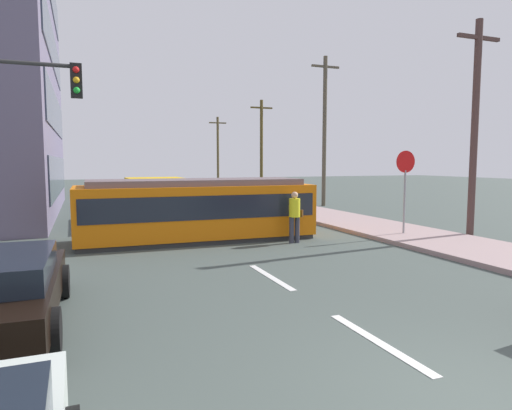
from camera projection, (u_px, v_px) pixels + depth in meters
The scene contains 15 objects.
ground_plane at pixel (220, 247), 14.00m from camera, with size 120.00×120.00×0.00m, color #444E49.
sidewalk_curb_right at pixel (492, 253), 12.73m from camera, with size 3.20×36.00×0.14m, color gray.
lane_stripe_1 at pixel (378, 342), 6.57m from camera, with size 0.16×2.40×0.01m, color silver.
lane_stripe_2 at pixel (271, 277), 10.29m from camera, with size 0.16×2.40×0.01m, color silver.
lane_stripe_3 at pixel (174, 218), 20.97m from camera, with size 0.16×2.40×0.01m, color silver.
lane_stripe_4 at pixel (155, 207), 26.54m from camera, with size 0.16×2.40×0.01m, color silver.
streetcar_tram at pixel (196, 209), 15.17m from camera, with size 7.80×2.65×2.05m.
city_bus at pixel (161, 197), 19.70m from camera, with size 2.63×5.17×1.90m.
pedestrian_crossing at pixel (295, 214), 14.60m from camera, with size 0.51×0.36×1.67m.
stop_sign at pixel (405, 175), 15.61m from camera, with size 0.76×0.07×2.88m.
traffic_light_mast at pixel (23, 122), 10.92m from camera, with size 2.31×0.33×5.20m.
utility_pole_near at pixel (475, 125), 15.36m from camera, with size 1.80×0.24×7.39m.
utility_pole_mid at pixel (325, 129), 26.65m from camera, with size 1.80×0.24×8.80m.
utility_pole_far at pixel (261, 146), 35.25m from camera, with size 1.80×0.24×7.44m.
utility_pole_distant at pixel (218, 151), 46.17m from camera, with size 1.80×0.24×7.22m.
Camera 1 is at (-3.96, -3.28, 2.62)m, focal length 31.57 mm.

